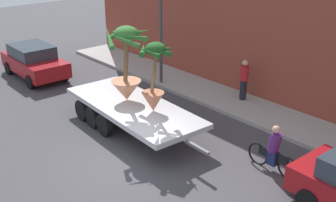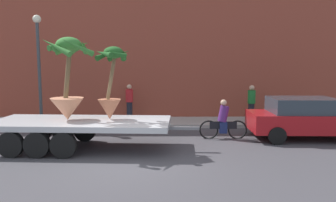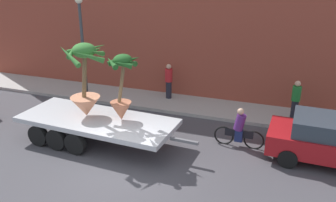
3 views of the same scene
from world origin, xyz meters
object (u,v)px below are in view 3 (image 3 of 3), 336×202
potted_palm_middle (122,89)px  pedestrian_far_left (169,81)px  cyclist (239,130)px  street_lamp (82,35)px  flatbed_trailer (91,122)px  parked_car (334,140)px  potted_palm_rear (85,84)px  pedestrian_near_gate (296,100)px

potted_palm_middle → pedestrian_far_left: bearing=89.2°
cyclist → street_lamp: size_ratio=0.38×
flatbed_trailer → parked_car: parked_car is taller
flatbed_trailer → potted_palm_middle: size_ratio=2.82×
potted_palm_rear → potted_palm_middle: potted_palm_rear is taller
pedestrian_far_left → parked_car: bearing=-26.6°
potted_palm_middle → cyclist: 4.49m
pedestrian_near_gate → pedestrian_far_left: same height
potted_palm_middle → pedestrian_near_gate: potted_palm_middle is taller
pedestrian_far_left → cyclist: bearing=-41.3°
pedestrian_near_gate → potted_palm_middle: bearing=-144.9°
flatbed_trailer → cyclist: cyclist is taller
potted_palm_rear → cyclist: 5.85m
flatbed_trailer → potted_palm_middle: (1.24, 0.19, 1.41)m
parked_car → street_lamp: 11.47m
potted_palm_middle → street_lamp: (-3.79, 3.53, 1.06)m
potted_palm_rear → pedestrian_far_left: (1.49, 4.85, -1.20)m
potted_palm_middle → pedestrian_near_gate: 7.28m
parked_car → pedestrian_near_gate: pedestrian_near_gate is taller
potted_palm_middle → parked_car: 7.40m
cyclist → parked_car: parked_car is taller
potted_palm_middle → street_lamp: bearing=137.0°
parked_car → pedestrian_near_gate: (-1.30, 2.95, 0.21)m
parked_car → pedestrian_far_left: 7.96m
parked_car → street_lamp: street_lamp is taller
potted_palm_rear → street_lamp: size_ratio=0.57×
potted_palm_rear → street_lamp: (-2.36, 3.63, 0.99)m
pedestrian_far_left → pedestrian_near_gate: bearing=-6.0°
flatbed_trailer → pedestrian_near_gate: size_ratio=4.06×
pedestrian_near_gate → pedestrian_far_left: (-5.82, 0.61, 0.00)m
pedestrian_near_gate → street_lamp: 9.93m
flatbed_trailer → pedestrian_near_gate: bearing=31.3°
cyclist → potted_palm_middle: bearing=-162.8°
flatbed_trailer → pedestrian_far_left: pedestrian_far_left is taller
parked_car → potted_palm_middle: bearing=-170.6°
parked_car → cyclist: bearing=178.8°
parked_car → street_lamp: bearing=167.9°
street_lamp → cyclist: bearing=-16.2°
cyclist → pedestrian_far_left: 5.31m
potted_palm_rear → street_lamp: 4.45m
potted_palm_rear → cyclist: bearing=13.9°
parked_car → pedestrian_near_gate: bearing=113.8°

